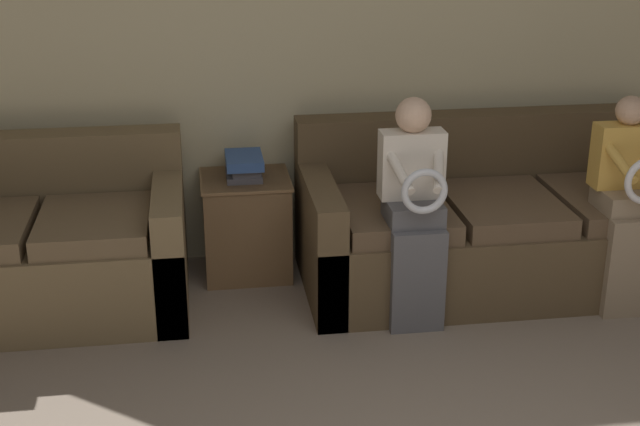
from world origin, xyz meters
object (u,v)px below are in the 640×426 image
at_px(couch_side, 42,250).
at_px(child_left_seated, 414,204).
at_px(couch_main, 493,227).
at_px(book_stack, 244,166).
at_px(child_right_seated, 629,198).
at_px(side_shelf, 246,224).

xyz_separation_m(couch_side, child_left_seated, (1.93, -0.43, 0.32)).
distance_m(couch_main, child_left_seated, 0.78).
distance_m(child_left_seated, book_stack, 1.08).
relative_size(couch_main, book_stack, 7.11).
height_order(couch_side, book_stack, couch_side).
distance_m(child_right_seated, book_stack, 2.10).
bearing_deg(side_shelf, couch_main, -11.82).
bearing_deg(couch_side, couch_main, -0.31).
bearing_deg(child_left_seated, book_stack, 138.87).
bearing_deg(couch_main, child_right_seated, -36.43).
bearing_deg(book_stack, child_right_seated, -20.06).
height_order(child_left_seated, book_stack, child_left_seated).
distance_m(couch_main, side_shelf, 1.42).
bearing_deg(book_stack, couch_main, -11.91).
height_order(child_right_seated, book_stack, child_right_seated).
xyz_separation_m(child_right_seated, side_shelf, (-1.97, 0.72, -0.32)).
xyz_separation_m(child_right_seated, book_stack, (-1.97, 0.72, 0.03)).
xyz_separation_m(side_shelf, book_stack, (-0.00, 0.00, 0.36)).
xyz_separation_m(couch_main, book_stack, (-1.39, 0.29, 0.34)).
height_order(child_left_seated, side_shelf, child_left_seated).
bearing_deg(child_right_seated, couch_side, 171.89).
xyz_separation_m(child_left_seated, side_shelf, (-0.82, 0.71, -0.35)).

